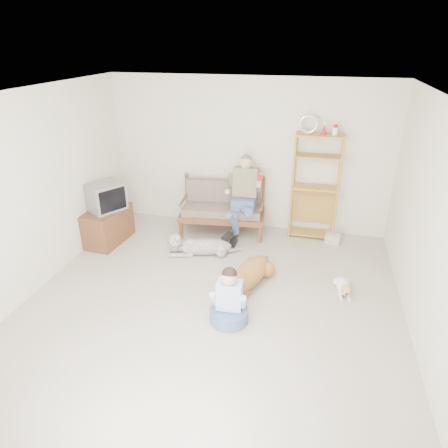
% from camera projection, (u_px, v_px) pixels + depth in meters
% --- Properties ---
extents(floor, '(5.50, 5.50, 0.00)m').
position_uv_depth(floor, '(209.00, 310.00, 5.26)').
color(floor, beige).
rests_on(floor, ground).
extents(ceiling, '(5.50, 5.50, 0.00)m').
position_uv_depth(ceiling, '(205.00, 98.00, 4.11)').
color(ceiling, white).
rests_on(ceiling, ground).
extents(wall_back, '(5.00, 0.00, 5.00)m').
position_uv_depth(wall_back, '(248.00, 156.00, 7.11)').
color(wall_back, beige).
rests_on(wall_back, ground).
extents(wall_front, '(5.00, 0.00, 5.00)m').
position_uv_depth(wall_front, '(78.00, 411.00, 2.26)').
color(wall_front, beige).
rests_on(wall_front, ground).
extents(wall_left, '(0.00, 5.50, 5.50)m').
position_uv_depth(wall_left, '(23.00, 199.00, 5.20)').
color(wall_left, beige).
rests_on(wall_left, ground).
extents(wall_right, '(0.00, 5.50, 5.50)m').
position_uv_depth(wall_right, '(438.00, 240.00, 4.17)').
color(wall_right, beige).
rests_on(wall_right, ground).
extents(loveseat, '(1.56, 0.85, 0.95)m').
position_uv_depth(loveseat, '(223.00, 207.00, 7.21)').
color(loveseat, brown).
rests_on(loveseat, ground).
extents(man, '(0.56, 0.80, 1.29)m').
position_uv_depth(man, '(241.00, 203.00, 6.86)').
color(man, slate).
rests_on(man, loveseat).
extents(etagere, '(0.82, 0.36, 2.14)m').
position_uv_depth(etagere, '(315.00, 186.00, 6.85)').
color(etagere, '#BA8C3A').
rests_on(etagere, ground).
extents(book_stack, '(0.28, 0.23, 0.16)m').
position_uv_depth(book_stack, '(333.00, 238.00, 6.96)').
color(book_stack, silver).
rests_on(book_stack, ground).
extents(tv_stand, '(0.59, 0.95, 0.60)m').
position_uv_depth(tv_stand, '(108.00, 226.00, 6.92)').
color(tv_stand, brown).
rests_on(tv_stand, ground).
extents(crt_tv, '(0.68, 0.71, 0.47)m').
position_uv_depth(crt_tv, '(106.00, 197.00, 6.70)').
color(crt_tv, slate).
rests_on(crt_tv, tv_stand).
extents(wall_outlet, '(0.12, 0.02, 0.08)m').
position_uv_depth(wall_outlet, '(184.00, 204.00, 7.80)').
color(wall_outlet, white).
rests_on(wall_outlet, ground).
extents(golden_retriever, '(0.69, 1.48, 0.46)m').
position_uv_depth(golden_retriever, '(245.00, 277.00, 5.65)').
color(golden_retriever, '#A16D38').
rests_on(golden_retriever, ground).
extents(shaggy_dog, '(1.23, 0.53, 0.38)m').
position_uv_depth(shaggy_dog, '(198.00, 246.00, 6.56)').
color(shaggy_dog, white).
rests_on(shaggy_dog, ground).
extents(terrier, '(0.23, 0.62, 0.23)m').
position_uv_depth(terrier, '(344.00, 287.00, 5.57)').
color(terrier, white).
rests_on(terrier, ground).
extents(child, '(0.49, 0.49, 0.77)m').
position_uv_depth(child, '(229.00, 302.00, 4.96)').
color(child, slate).
rests_on(child, ground).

